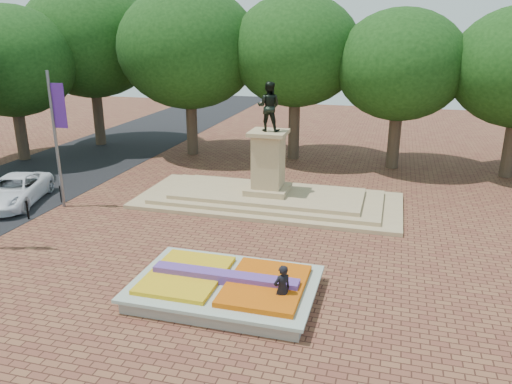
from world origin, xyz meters
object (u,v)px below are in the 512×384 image
monument (268,187)px  pedestrian (282,290)px  flower_bed (226,287)px  van (14,190)px

monument → pedestrian: monument is taller
pedestrian → flower_bed: bearing=-57.4°
van → pedestrian: bearing=-39.7°
flower_bed → pedestrian: bearing=-14.1°
monument → pedestrian: size_ratio=8.09×
pedestrian → monument: bearing=-116.7°
monument → pedestrian: (3.15, -10.53, -0.02)m
flower_bed → monument: size_ratio=0.45×
flower_bed → pedestrian: pedestrian is taller
monument → pedestrian: bearing=-73.4°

